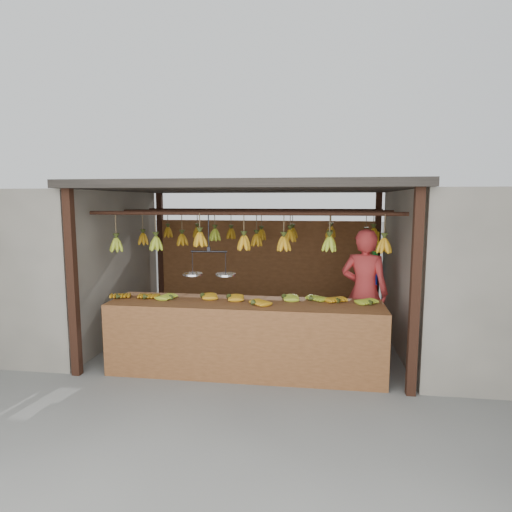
# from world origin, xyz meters

# --- Properties ---
(ground) EXTENTS (80.00, 80.00, 0.00)m
(ground) POSITION_xyz_m (0.00, 0.00, 0.00)
(ground) COLOR #5B5B57
(stall) EXTENTS (4.30, 3.30, 2.40)m
(stall) POSITION_xyz_m (0.00, 0.33, 1.97)
(stall) COLOR black
(stall) RESTS_ON ground
(neighbor_left) EXTENTS (3.00, 3.00, 2.30)m
(neighbor_left) POSITION_xyz_m (-3.60, 0.00, 1.15)
(neighbor_left) COLOR slate
(neighbor_left) RESTS_ON ground
(neighbor_right) EXTENTS (3.00, 3.00, 2.30)m
(neighbor_right) POSITION_xyz_m (3.60, 0.00, 1.15)
(neighbor_right) COLOR slate
(neighbor_right) RESTS_ON ground
(counter) EXTENTS (3.45, 0.78, 0.96)m
(counter) POSITION_xyz_m (0.06, -1.22, 0.71)
(counter) COLOR brown
(counter) RESTS_ON ground
(hanging_bananas) EXTENTS (3.63, 2.24, 0.39)m
(hanging_bananas) POSITION_xyz_m (0.01, 0.01, 1.61)
(hanging_bananas) COLOR #92A523
(hanging_bananas) RESTS_ON ground
(balance_scale) EXTENTS (0.68, 0.28, 0.79)m
(balance_scale) POSITION_xyz_m (-0.42, -1.00, 1.27)
(balance_scale) COLOR black
(balance_scale) RESTS_ON ground
(vendor) EXTENTS (0.75, 0.61, 1.78)m
(vendor) POSITION_xyz_m (1.60, -0.28, 0.89)
(vendor) COLOR #BF3333
(vendor) RESTS_ON ground
(bag_bundles) EXTENTS (0.08, 0.26, 1.25)m
(bag_bundles) POSITION_xyz_m (1.94, 1.35, 1.02)
(bag_bundles) COLOR yellow
(bag_bundles) RESTS_ON ground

